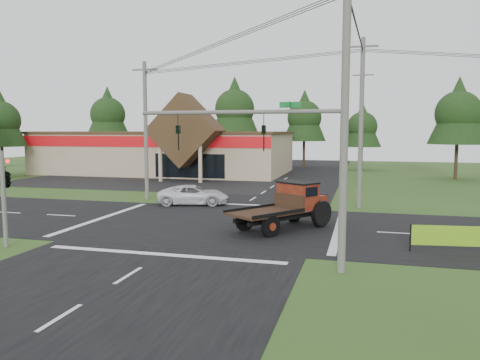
% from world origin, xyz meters
% --- Properties ---
extents(ground, '(120.00, 120.00, 0.00)m').
position_xyz_m(ground, '(0.00, 0.00, 0.00)').
color(ground, '#294C1B').
rests_on(ground, ground).
extents(road_ns, '(12.00, 120.00, 0.02)m').
position_xyz_m(road_ns, '(0.00, 0.00, 0.01)').
color(road_ns, black).
rests_on(road_ns, ground).
extents(road_ew, '(120.00, 12.00, 0.02)m').
position_xyz_m(road_ew, '(0.00, 0.00, 0.01)').
color(road_ew, black).
rests_on(road_ew, ground).
extents(parking_apron, '(28.00, 14.00, 0.02)m').
position_xyz_m(parking_apron, '(-14.00, 19.00, 0.01)').
color(parking_apron, black).
rests_on(parking_apron, ground).
extents(cvs_building, '(30.40, 18.20, 9.19)m').
position_xyz_m(cvs_building, '(-15.70, 29.57, 2.78)').
color(cvs_building, tan).
rests_on(cvs_building, ground).
extents(traffic_signal_mast, '(8.12, 0.24, 7.00)m').
position_xyz_m(traffic_signal_mast, '(5.82, -7.50, 4.43)').
color(traffic_signal_mast, '#595651').
rests_on(traffic_signal_mast, ground).
extents(traffic_signal_corner, '(0.53, 2.48, 4.40)m').
position_xyz_m(traffic_signal_corner, '(-7.50, -7.32, 3.52)').
color(traffic_signal_corner, '#595651').
rests_on(traffic_signal_corner, ground).
extents(utility_pole_nr, '(2.00, 0.30, 11.00)m').
position_xyz_m(utility_pole_nr, '(7.50, -7.50, 5.64)').
color(utility_pole_nr, '#595651').
rests_on(utility_pole_nr, ground).
extents(utility_pole_nw, '(2.00, 0.30, 10.50)m').
position_xyz_m(utility_pole_nw, '(-8.00, 8.00, 5.39)').
color(utility_pole_nw, '#595651').
rests_on(utility_pole_nw, ground).
extents(utility_pole_ne, '(2.00, 0.30, 11.50)m').
position_xyz_m(utility_pole_ne, '(8.00, 8.00, 5.89)').
color(utility_pole_ne, '#595651').
rests_on(utility_pole_ne, ground).
extents(utility_pole_n, '(2.00, 0.30, 11.20)m').
position_xyz_m(utility_pole_n, '(8.00, 22.00, 5.74)').
color(utility_pole_n, '#595651').
rests_on(utility_pole_n, ground).
extents(tree_row_a, '(6.72, 6.72, 12.12)m').
position_xyz_m(tree_row_a, '(-30.00, 40.00, 8.05)').
color(tree_row_a, '#332316').
rests_on(tree_row_a, ground).
extents(tree_row_b, '(5.60, 5.60, 10.10)m').
position_xyz_m(tree_row_b, '(-20.00, 42.00, 6.70)').
color(tree_row_b, '#332316').
rests_on(tree_row_b, ground).
extents(tree_row_c, '(7.28, 7.28, 13.13)m').
position_xyz_m(tree_row_c, '(-10.00, 41.00, 8.72)').
color(tree_row_c, '#332316').
rests_on(tree_row_c, ground).
extents(tree_row_d, '(6.16, 6.16, 11.11)m').
position_xyz_m(tree_row_d, '(0.00, 42.00, 7.38)').
color(tree_row_d, '#332316').
rests_on(tree_row_d, ground).
extents(tree_row_e, '(5.04, 5.04, 9.09)m').
position_xyz_m(tree_row_e, '(8.00, 40.00, 6.03)').
color(tree_row_e, '#332316').
rests_on(tree_row_e, ground).
extents(tree_side_w, '(5.60, 5.60, 10.10)m').
position_xyz_m(tree_side_w, '(-32.00, 20.00, 6.70)').
color(tree_side_w, '#332316').
rests_on(tree_side_w, ground).
extents(tree_side_ne, '(6.16, 6.16, 11.11)m').
position_xyz_m(tree_side_ne, '(18.00, 30.00, 7.38)').
color(tree_side_ne, '#332316').
rests_on(tree_side_ne, ground).
extents(antique_flatbed_truck, '(5.41, 6.31, 2.54)m').
position_xyz_m(antique_flatbed_truck, '(4.06, -0.52, 1.27)').
color(antique_flatbed_truck, '#54140C').
rests_on(antique_flatbed_truck, ground).
extents(roadside_banner, '(3.62, 0.56, 1.24)m').
position_xyz_m(roadside_banner, '(12.05, -3.48, 0.62)').
color(roadside_banner, '#69A916').
rests_on(roadside_banner, ground).
extents(white_pickup, '(5.47, 3.53, 1.40)m').
position_xyz_m(white_pickup, '(-3.55, 6.31, 0.70)').
color(white_pickup, white).
rests_on(white_pickup, ground).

